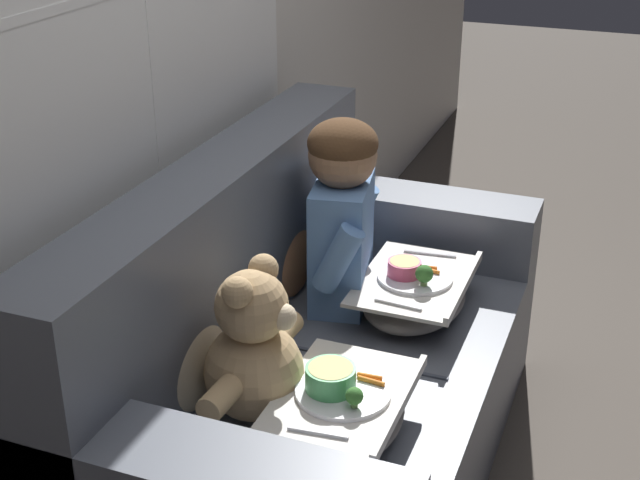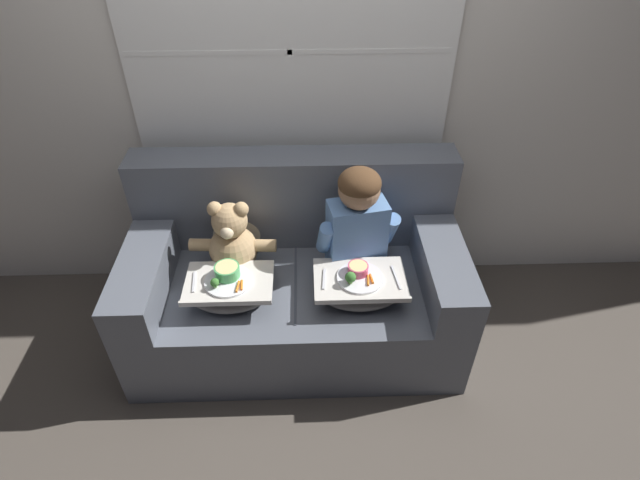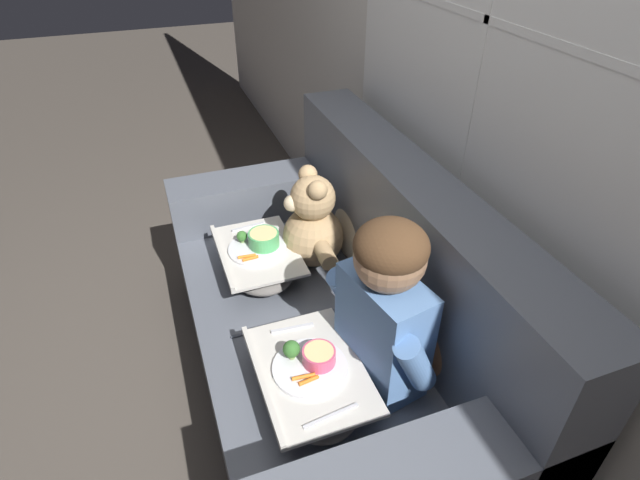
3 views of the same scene
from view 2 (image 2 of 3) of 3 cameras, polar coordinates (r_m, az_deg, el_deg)
name	(u,v)px [view 2 (image 2 of 3)]	position (r m, az deg, el deg)	size (l,w,h in m)	color
ground_plane	(298,331)	(2.99, -2.55, -10.37)	(14.00, 14.00, 0.00)	#4C443D
wall_back_with_window	(291,77)	(2.68, -3.35, 18.08)	(8.00, 0.08, 2.60)	beige
couch	(296,280)	(2.78, -2.75, -4.54)	(1.74, 0.91, 0.98)	#565B66
throw_pillow_behind_child	(353,220)	(2.78, 3.81, 2.30)	(0.34, 0.16, 0.35)	#B2754C
throw_pillow_behind_teddy	(236,222)	(2.79, -9.55, 2.01)	(0.35, 0.17, 0.36)	#C1B293
child_figure	(358,216)	(2.53, 4.33, 2.75)	(0.44, 0.24, 0.60)	#5B84BC
teddy_bear	(232,242)	(2.63, -10.00, -0.22)	(0.46, 0.32, 0.42)	tan
lap_tray_child	(359,286)	(2.52, 4.52, -5.28)	(0.46, 0.32, 0.20)	slate
lap_tray_teddy	(230,289)	(2.53, -10.28, -5.48)	(0.43, 0.31, 0.19)	slate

